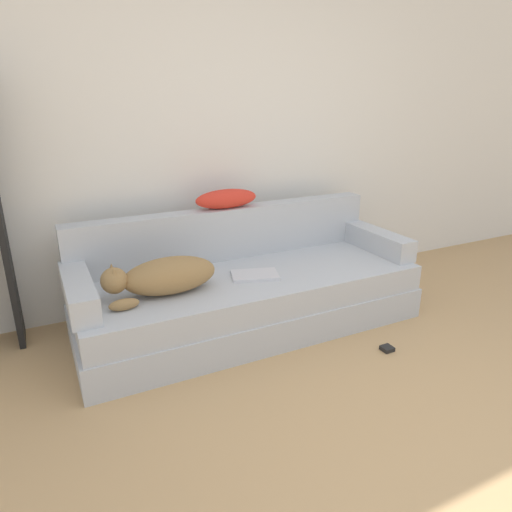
# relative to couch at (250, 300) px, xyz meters

# --- Properties ---
(wall_back) EXTENTS (7.38, 0.06, 2.70)m
(wall_back) POSITION_rel_couch_xyz_m (0.15, 0.65, 1.16)
(wall_back) COLOR silver
(wall_back) RESTS_ON ground_plane
(couch) EXTENTS (2.28, 0.87, 0.39)m
(couch) POSITION_rel_couch_xyz_m (0.00, 0.00, 0.00)
(couch) COLOR #B2B7BC
(couch) RESTS_ON ground_plane
(couch_backrest) EXTENTS (2.24, 0.15, 0.36)m
(couch_backrest) POSITION_rel_couch_xyz_m (0.00, 0.36, 0.38)
(couch_backrest) COLOR #B2B7BC
(couch_backrest) RESTS_ON couch
(couch_arm_left) EXTENTS (0.15, 0.68, 0.16)m
(couch_arm_left) POSITION_rel_couch_xyz_m (-1.07, -0.01, 0.27)
(couch_arm_left) COLOR #B2B7BC
(couch_arm_left) RESTS_ON couch
(couch_arm_right) EXTENTS (0.15, 0.68, 0.16)m
(couch_arm_right) POSITION_rel_couch_xyz_m (1.07, -0.01, 0.27)
(couch_arm_right) COLOR #B2B7BC
(couch_arm_right) RESTS_ON couch
(dog) EXTENTS (0.67, 0.28, 0.23)m
(dog) POSITION_rel_couch_xyz_m (-0.60, -0.08, 0.31)
(dog) COLOR olive
(dog) RESTS_ON couch
(laptop) EXTENTS (0.35, 0.28, 0.02)m
(laptop) POSITION_rel_couch_xyz_m (0.01, -0.07, 0.20)
(laptop) COLOR silver
(laptop) RESTS_ON couch
(throw_pillow) EXTENTS (0.45, 0.16, 0.13)m
(throw_pillow) POSITION_rel_couch_xyz_m (-0.00, 0.36, 0.63)
(throw_pillow) COLOR red
(throw_pillow) RESTS_ON couch_backrest
(power_adapter) EXTENTS (0.07, 0.07, 0.03)m
(power_adapter) POSITION_rel_couch_xyz_m (0.62, -0.69, -0.18)
(power_adapter) COLOR black
(power_adapter) RESTS_ON ground_plane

